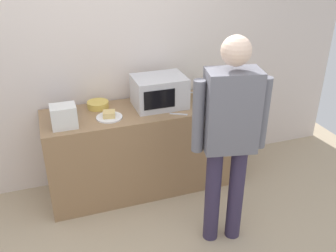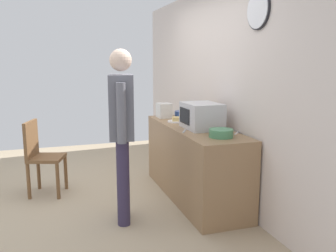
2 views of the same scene
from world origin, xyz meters
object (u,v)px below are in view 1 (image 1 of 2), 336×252
microwave (159,91)px  spoon_utensil (187,92)px  sandwich_plate (109,116)px  person_standing (230,131)px  cereal_bowl (64,110)px  fork_utensil (179,114)px  mixing_bowl (98,105)px  toaster (64,116)px  salad_bowl (207,95)px

microwave → spoon_utensil: microwave is taller
sandwich_plate → person_standing: 1.17m
spoon_utensil → person_standing: person_standing is taller
cereal_bowl → spoon_utensil: 1.31m
microwave → sandwich_plate: size_ratio=2.07×
spoon_utensil → person_standing: (-0.14, -1.23, 0.16)m
sandwich_plate → spoon_utensil: bearing=22.0°
cereal_bowl → fork_utensil: 1.07m
mixing_bowl → person_standing: size_ratio=0.12×
sandwich_plate → cereal_bowl: size_ratio=1.16×
toaster → fork_utensil: bearing=-5.1°
microwave → spoon_utensil: size_ratio=2.94×
sandwich_plate → cereal_bowl: cereal_bowl is taller
salad_bowl → person_standing: 1.02m
microwave → salad_bowl: bearing=-0.1°
toaster → sandwich_plate: bearing=6.5°
salad_bowl → toaster: size_ratio=1.15×
microwave → salad_bowl: 0.52m
salad_bowl → cereal_bowl: (-1.41, 0.10, -0.00)m
mixing_bowl → spoon_utensil: mixing_bowl is taller
microwave → mixing_bowl: size_ratio=2.40×
microwave → mixing_bowl: (-0.58, 0.15, -0.12)m
mixing_bowl → cereal_bowl: bearing=-170.2°
sandwich_plate → person_standing: size_ratio=0.14×
spoon_utensil → person_standing: 1.25m
fork_utensil → person_standing: person_standing is taller
microwave → spoon_utensil: (0.39, 0.25, -0.15)m
toaster → microwave: bearing=10.1°
sandwich_plate → fork_utensil: sandwich_plate is taller
sandwich_plate → toaster: bearing=-173.5°
cereal_bowl → person_standing: person_standing is taller
fork_utensil → sandwich_plate: bearing=167.7°
mixing_bowl → person_standing: bearing=-53.8°
sandwich_plate → fork_utensil: size_ratio=1.42×
toaster → person_standing: (1.18, -0.82, 0.06)m
salad_bowl → spoon_utensil: 0.28m
microwave → person_standing: person_standing is taller
cereal_bowl → toaster: bearing=-94.6°
fork_utensil → microwave: bearing=112.5°
fork_utensil → mixing_bowl: bearing=149.4°
toaster → fork_utensil: (1.03, -0.09, -0.10)m
sandwich_plate → toaster: (-0.40, -0.05, 0.08)m
sandwich_plate → salad_bowl: (1.03, 0.12, 0.02)m
spoon_utensil → cereal_bowl: bearing=-173.2°
sandwich_plate → toaster: toaster is taller
cereal_bowl → mixing_bowl: 0.33m
sandwich_plate → cereal_bowl: bearing=150.8°
sandwich_plate → mixing_bowl: sandwich_plate is taller
sandwich_plate → person_standing: person_standing is taller
cereal_bowl → mixing_bowl: size_ratio=1.00×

